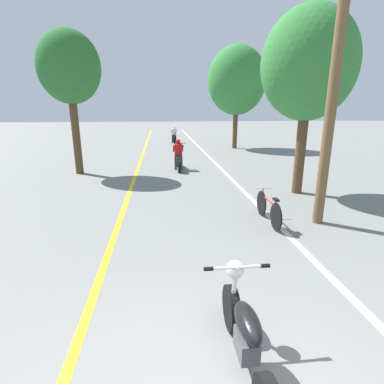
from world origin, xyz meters
TOP-DOWN VIEW (x-y plane):
  - lane_stripe_center at (-1.70, 12.63)m, footprint 0.14×48.00m
  - lane_stripe_edge at (2.17, 12.63)m, footprint 0.14×48.00m
  - utility_pole at (3.22, 4.71)m, footprint 1.10×0.24m
  - roadside_tree_right_near at (3.90, 7.36)m, footprint 2.89×2.60m
  - roadside_tree_right_far at (4.56, 18.74)m, footprint 3.87×3.48m
  - roadside_tree_left at (-4.13, 11.28)m, footprint 2.47×2.22m
  - motorcycle_foreground at (0.22, 0.69)m, footprint 0.78×1.94m
  - motorcycle_rider_lead at (0.19, 11.66)m, footprint 0.50×1.95m
  - motorcycle_rider_far at (0.50, 22.37)m, footprint 0.50×1.99m
  - bicycle_parked at (1.99, 4.85)m, footprint 0.44×1.68m

SIDE VIEW (x-z plane):
  - lane_stripe_center at x=-1.70m, z-range 0.00..0.01m
  - lane_stripe_edge at x=2.17m, z-range 0.00..0.01m
  - bicycle_parked at x=1.99m, z-range -0.03..0.74m
  - motorcycle_foreground at x=0.22m, z-range -0.07..0.93m
  - motorcycle_rider_far at x=0.50m, z-range -0.16..1.17m
  - motorcycle_rider_lead at x=0.19m, z-range -0.17..1.21m
  - utility_pole at x=3.22m, z-range 0.09..6.27m
  - roadside_tree_right_near at x=3.90m, z-range 1.14..6.82m
  - roadside_tree_left at x=-4.13m, z-range 1.38..7.10m
  - roadside_tree_right_far at x=4.56m, z-range 1.11..7.82m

